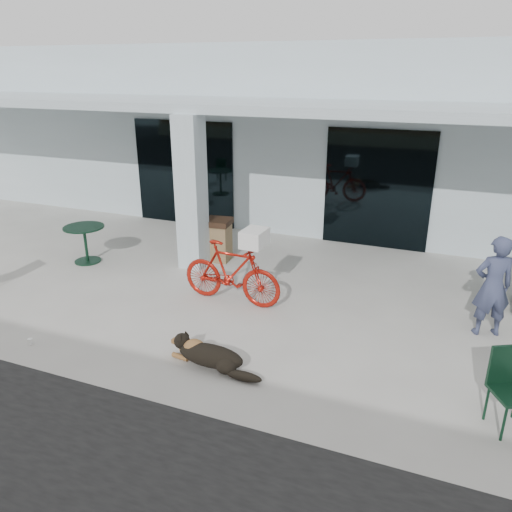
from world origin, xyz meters
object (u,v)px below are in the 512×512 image
at_px(cafe_table_near, 86,244).
at_px(bicycle, 231,273).
at_px(trash_receptacle, 218,240).
at_px(dog, 211,355).
at_px(person, 493,286).

bearing_deg(cafe_table_near, bicycle, -9.53).
height_order(bicycle, cafe_table_near, bicycle).
height_order(cafe_table_near, trash_receptacle, trash_receptacle).
relative_size(dog, person, 0.69).
xyz_separation_m(bicycle, person, (4.19, 0.46, 0.25)).
xyz_separation_m(bicycle, dog, (0.59, -2.00, -0.38)).
bearing_deg(bicycle, cafe_table_near, 83.14).
bearing_deg(bicycle, dog, -160.85).
relative_size(bicycle, dog, 1.66).
xyz_separation_m(dog, cafe_table_near, (-4.31, 2.63, 0.21)).
distance_m(dog, cafe_table_near, 5.05).
height_order(person, trash_receptacle, person).
height_order(dog, trash_receptacle, trash_receptacle).
distance_m(bicycle, dog, 2.12).
xyz_separation_m(cafe_table_near, trash_receptacle, (2.59, 1.17, 0.06)).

